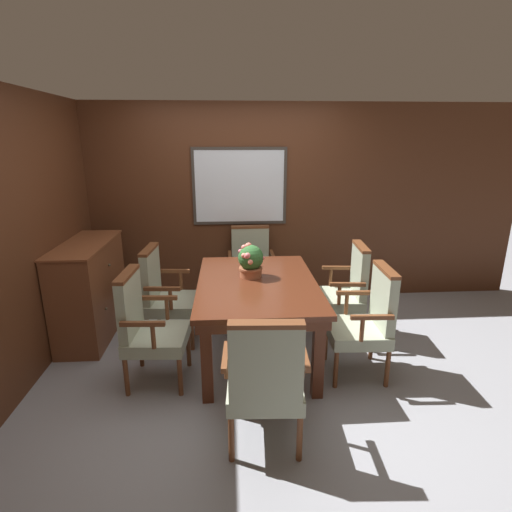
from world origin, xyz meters
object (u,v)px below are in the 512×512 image
chair_head_near (265,379)px  chair_left_far (165,292)px  dining_table (257,291)px  chair_head_far (251,265)px  potted_plant (251,261)px  chair_right_near (367,319)px  sideboard_cabinet (90,290)px  chair_left_near (147,325)px  chair_right_far (346,288)px

chair_head_near → chair_left_far: 1.81m
dining_table → chair_head_far: 1.23m
chair_head_near → potted_plant: 1.40m
dining_table → chair_left_far: chair_left_far is taller
chair_head_near → chair_left_far: (-0.89, 1.58, 0.00)m
chair_right_near → sideboard_cabinet: bearing=-106.8°
dining_table → chair_head_near: (-0.03, -1.21, -0.14)m
potted_plant → sideboard_cabinet: (-1.67, 0.42, -0.41)m
dining_table → potted_plant: size_ratio=4.86×
dining_table → chair_left_far: size_ratio=1.60×
chair_head_far → chair_left_near: same height
dining_table → chair_head_far: bearing=89.6°
chair_right_near → chair_left_near: same height
chair_right_near → chair_left_near: (-1.89, 0.01, 0.00)m
chair_right_far → chair_head_near: 1.86m
potted_plant → chair_left_far: bearing=164.5°
dining_table → chair_head_near: chair_head_near is taller
chair_right_far → chair_head_far: bearing=-127.3°
chair_right_far → potted_plant: 1.11m
chair_right_far → chair_right_near: (-0.03, -0.74, 0.00)m
chair_left_near → chair_head_far: bearing=-28.0°
chair_head_far → chair_head_near: size_ratio=1.00×
chair_right_near → potted_plant: (-0.99, 0.51, 0.40)m
chair_head_near → chair_right_near: size_ratio=1.00×
chair_right_far → chair_right_near: same height
chair_right_far → potted_plant: size_ratio=3.04×
potted_plant → chair_head_far: bearing=86.8°
chair_head_near → sideboard_cabinet: size_ratio=0.84×
dining_table → sideboard_cabinet: (-1.72, 0.55, -0.16)m
dining_table → chair_head_far: chair_head_far is taller
chair_head_near → sideboard_cabinet: 2.44m
chair_right_near → sideboard_cabinet: sideboard_cabinet is taller
dining_table → chair_left_far: (-0.92, 0.38, -0.14)m
chair_left_near → chair_right_near: bearing=-86.9°
chair_right_far → potted_plant: potted_plant is taller
chair_right_far → sideboard_cabinet: 2.69m
chair_left_far → sideboard_cabinet: size_ratio=0.84×
chair_right_near → potted_plant: bearing=-114.7°
chair_right_near → chair_left_far: (-1.86, 0.75, 0.00)m
dining_table → potted_plant: potted_plant is taller
dining_table → sideboard_cabinet: size_ratio=1.35×
potted_plant → dining_table: bearing=-68.6°
chair_left_near → potted_plant: potted_plant is taller
chair_right_far → sideboard_cabinet: bearing=-89.2°
chair_head_near → chair_left_near: same height
chair_right_far → sideboard_cabinet: sideboard_cabinet is taller
chair_head_far → potted_plant: potted_plant is taller
chair_right_far → chair_left_far: bearing=-85.5°
potted_plant → sideboard_cabinet: bearing=166.0°
chair_head_far → chair_left_far: bearing=-138.4°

